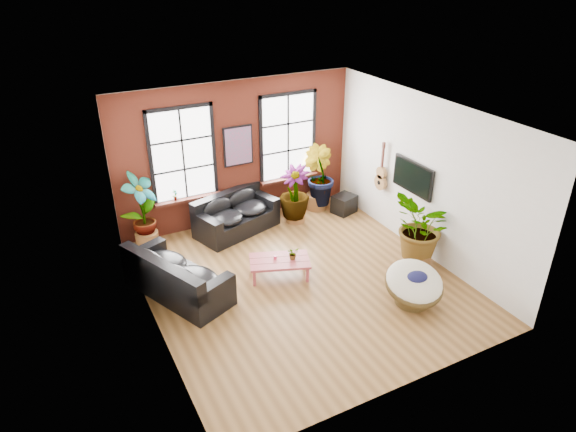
{
  "coord_description": "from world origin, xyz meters",
  "views": [
    {
      "loc": [
        -4.3,
        -7.69,
        6.07
      ],
      "look_at": [
        0.0,
        0.6,
        1.25
      ],
      "focal_mm": 32.0,
      "sensor_mm": 36.0,
      "label": 1
    }
  ],
  "objects_px": {
    "sofa_left": "(175,277)",
    "papasan_chair": "(414,284)",
    "coffee_table": "(280,262)",
    "sofa_back": "(235,215)"
  },
  "relations": [
    {
      "from": "sofa_back",
      "to": "sofa_left",
      "type": "xyz_separation_m",
      "value": [
        -2.05,
        -1.94,
        -0.0
      ]
    },
    {
      "from": "sofa_left",
      "to": "papasan_chair",
      "type": "xyz_separation_m",
      "value": [
        3.97,
        -2.36,
        0.02
      ]
    },
    {
      "from": "sofa_left",
      "to": "coffee_table",
      "type": "distance_m",
      "value": 2.14
    },
    {
      "from": "coffee_table",
      "to": "papasan_chair",
      "type": "xyz_separation_m",
      "value": [
        1.86,
        -2.01,
        0.08
      ]
    },
    {
      "from": "sofa_back",
      "to": "sofa_left",
      "type": "height_order",
      "value": "sofa_back"
    },
    {
      "from": "coffee_table",
      "to": "papasan_chair",
      "type": "relative_size",
      "value": 1.04
    },
    {
      "from": "sofa_left",
      "to": "papasan_chair",
      "type": "relative_size",
      "value": 1.83
    },
    {
      "from": "sofa_left",
      "to": "coffee_table",
      "type": "relative_size",
      "value": 1.77
    },
    {
      "from": "sofa_left",
      "to": "coffee_table",
      "type": "xyz_separation_m",
      "value": [
        2.11,
        -0.35,
        -0.06
      ]
    },
    {
      "from": "sofa_back",
      "to": "coffee_table",
      "type": "xyz_separation_m",
      "value": [
        0.06,
        -2.29,
        -0.06
      ]
    }
  ]
}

